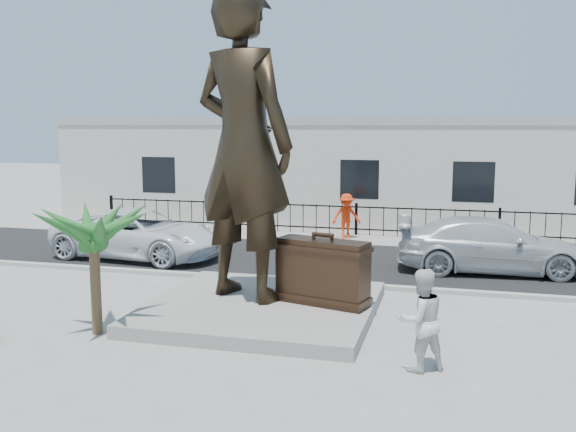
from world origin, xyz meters
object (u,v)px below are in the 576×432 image
Objects in this scene: tourist at (421,320)px; statue at (243,145)px; suitcase at (323,272)px; car_white at (139,234)px.

statue is at bearing -67.41° from tourist.
statue is at bearing -167.76° from suitcase.
statue is 3.51m from suitcase.
car_white is (-5.34, 4.76, -3.16)m from statue.
car_white is (-9.71, 7.69, -0.13)m from tourist.
suitcase is at bearing -82.89° from tourist.
statue is 7.82m from car_white.
tourist is (4.37, -2.93, -3.03)m from statue.
statue is 3.41× the size of suitcase.
suitcase is at bearing -118.13° from car_white.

